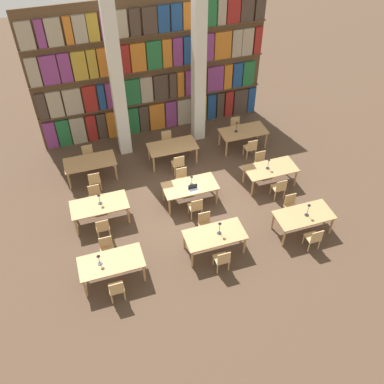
{
  "coord_description": "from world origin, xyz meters",
  "views": [
    {
      "loc": [
        -3.3,
        -10.29,
        10.49
      ],
      "look_at": [
        0.0,
        -0.24,
        0.68
      ],
      "focal_mm": 40.0,
      "sensor_mm": 36.0,
      "label": 1
    }
  ],
  "objects_px": {
    "reading_table_0": "(111,264)",
    "reading_table_2": "(304,216)",
    "chair_4": "(314,238)",
    "chair_13": "(88,156)",
    "pillar_left": "(117,83)",
    "chair_14": "(178,163)",
    "desk_lamp_3": "(99,197)",
    "chair_16": "(251,148)",
    "desk_lamp_0": "(99,258)",
    "desk_lamp_1": "(220,226)",
    "chair_6": "(103,227)",
    "reading_table_5": "(271,170)",
    "desk_lamp_6": "(237,125)",
    "chair_5": "(291,206)",
    "reading_table_3": "(99,206)",
    "reading_table_8": "(243,133)",
    "reading_table_4": "(190,187)",
    "laptop": "(193,190)",
    "reading_table_6": "(90,163)",
    "desk_lamp_4": "(192,179)",
    "chair_2": "(222,259)",
    "chair_9": "(182,179)",
    "desk_lamp_5": "(269,162)",
    "chair_3": "(205,224)",
    "chair_15": "(167,141)",
    "chair_17": "(236,127)",
    "chair_1": "(107,249)",
    "chair_12": "(94,180)",
    "chair_11": "(261,162)",
    "chair_8": "(196,207)",
    "chair_7": "(95,196)",
    "pillar_center": "(199,70)",
    "chair_0": "(117,289)",
    "chair_10": "(279,188)",
    "reading_table_7": "(172,147)",
    "reading_table_1": "(215,236)"
  },
  "relations": [
    {
      "from": "reading_table_8",
      "to": "desk_lamp_1",
      "type": "bearing_deg",
      "value": -120.78
    },
    {
      "from": "chair_6",
      "to": "reading_table_5",
      "type": "distance_m",
      "value": 6.21
    },
    {
      "from": "chair_7",
      "to": "desk_lamp_3",
      "type": "relative_size",
      "value": 2.07
    },
    {
      "from": "chair_17",
      "to": "chair_1",
      "type": "bearing_deg",
      "value": 37.89
    },
    {
      "from": "desk_lamp_4",
      "to": "chair_1",
      "type": "bearing_deg",
      "value": -152.89
    },
    {
      "from": "desk_lamp_3",
      "to": "chair_16",
      "type": "height_order",
      "value": "desk_lamp_3"
    },
    {
      "from": "desk_lamp_1",
      "to": "reading_table_6",
      "type": "xyz_separation_m",
      "value": [
        -3.24,
        4.73,
        -0.42
      ]
    },
    {
      "from": "desk_lamp_4",
      "to": "reading_table_6",
      "type": "distance_m",
      "value": 3.94
    },
    {
      "from": "chair_11",
      "to": "chair_12",
      "type": "relative_size",
      "value": 1.0
    },
    {
      "from": "pillar_left",
      "to": "chair_0",
      "type": "relative_size",
      "value": 6.95
    },
    {
      "from": "pillar_left",
      "to": "chair_14",
      "type": "height_order",
      "value": "pillar_left"
    },
    {
      "from": "reading_table_3",
      "to": "desk_lamp_4",
      "type": "relative_size",
      "value": 4.42
    },
    {
      "from": "chair_9",
      "to": "chair_12",
      "type": "height_order",
      "value": "same"
    },
    {
      "from": "chair_13",
      "to": "chair_12",
      "type": "bearing_deg",
      "value": 90.0
    },
    {
      "from": "chair_16",
      "to": "reading_table_2",
      "type": "bearing_deg",
      "value": -90.13
    },
    {
      "from": "pillar_left",
      "to": "chair_3",
      "type": "relative_size",
      "value": 6.95
    },
    {
      "from": "pillar_center",
      "to": "chair_16",
      "type": "relative_size",
      "value": 6.95
    },
    {
      "from": "chair_2",
      "to": "chair_9",
      "type": "height_order",
      "value": "same"
    },
    {
      "from": "desk_lamp_3",
      "to": "laptop",
      "type": "distance_m",
      "value": 3.11
    },
    {
      "from": "chair_3",
      "to": "chair_15",
      "type": "bearing_deg",
      "value": -90.79
    },
    {
      "from": "chair_6",
      "to": "reading_table_5",
      "type": "xyz_separation_m",
      "value": [
        6.17,
        0.69,
        0.21
      ]
    },
    {
      "from": "chair_11",
      "to": "reading_table_7",
      "type": "bearing_deg",
      "value": -28.77
    },
    {
      "from": "desk_lamp_1",
      "to": "chair_12",
      "type": "bearing_deg",
      "value": 129.0
    },
    {
      "from": "chair_5",
      "to": "chair_6",
      "type": "bearing_deg",
      "value": -9.15
    },
    {
      "from": "reading_table_3",
      "to": "desk_lamp_6",
      "type": "distance_m",
      "value": 6.32
    },
    {
      "from": "desk_lamp_0",
      "to": "desk_lamp_5",
      "type": "distance_m",
      "value": 6.79
    },
    {
      "from": "reading_table_6",
      "to": "chair_10",
      "type": "bearing_deg",
      "value": -27.38
    },
    {
      "from": "chair_16",
      "to": "desk_lamp_6",
      "type": "xyz_separation_m",
      "value": [
        -0.3,
        0.8,
        0.61
      ]
    },
    {
      "from": "chair_3",
      "to": "chair_7",
      "type": "bearing_deg",
      "value": -37.19
    },
    {
      "from": "chair_1",
      "to": "chair_10",
      "type": "height_order",
      "value": "same"
    },
    {
      "from": "chair_8",
      "to": "chair_17",
      "type": "bearing_deg",
      "value": 51.98
    },
    {
      "from": "reading_table_0",
      "to": "reading_table_2",
      "type": "distance_m",
      "value": 6.16
    },
    {
      "from": "desk_lamp_0",
      "to": "desk_lamp_1",
      "type": "distance_m",
      "value": 3.63
    },
    {
      "from": "chair_10",
      "to": "chair_16",
      "type": "bearing_deg",
      "value": 90.02
    },
    {
      "from": "desk_lamp_3",
      "to": "pillar_center",
      "type": "bearing_deg",
      "value": 37.84
    },
    {
      "from": "chair_4",
      "to": "desk_lamp_3",
      "type": "height_order",
      "value": "desk_lamp_3"
    },
    {
      "from": "chair_4",
      "to": "chair_12",
      "type": "xyz_separation_m",
      "value": [
        -6.04,
        4.83,
        0.0
      ]
    },
    {
      "from": "pillar_left",
      "to": "desk_lamp_5",
      "type": "distance_m",
      "value": 6.07
    },
    {
      "from": "reading_table_1",
      "to": "chair_14",
      "type": "xyz_separation_m",
      "value": [
        0.03,
        3.95,
        -0.21
      ]
    },
    {
      "from": "chair_14",
      "to": "reading_table_4",
      "type": "bearing_deg",
      "value": -92.33
    },
    {
      "from": "chair_6",
      "to": "chair_11",
      "type": "distance_m",
      "value": 6.33
    },
    {
      "from": "reading_table_3",
      "to": "reading_table_8",
      "type": "xyz_separation_m",
      "value": [
        6.11,
        2.38,
        0.0
      ]
    },
    {
      "from": "chair_3",
      "to": "chair_14",
      "type": "distance_m",
      "value": 3.2
    },
    {
      "from": "chair_0",
      "to": "chair_14",
      "type": "bearing_deg",
      "value": 55.84
    },
    {
      "from": "desk_lamp_5",
      "to": "reading_table_0",
      "type": "bearing_deg",
      "value": -158.44
    },
    {
      "from": "chair_5",
      "to": "chair_14",
      "type": "distance_m",
      "value": 4.42
    },
    {
      "from": "reading_table_4",
      "to": "laptop",
      "type": "distance_m",
      "value": 0.3
    },
    {
      "from": "reading_table_2",
      "to": "reading_table_0",
      "type": "bearing_deg",
      "value": 179.51
    },
    {
      "from": "chair_4",
      "to": "chair_13",
      "type": "bearing_deg",
      "value": 133.66
    },
    {
      "from": "desk_lamp_1",
      "to": "chair_16",
      "type": "xyz_separation_m",
      "value": [
        2.85,
        4.02,
        -0.62
      ]
    }
  ]
}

